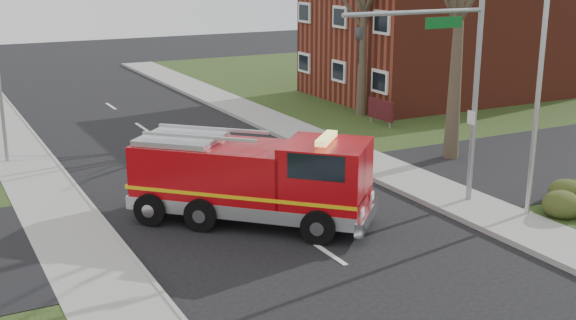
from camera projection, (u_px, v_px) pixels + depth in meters
name	position (u px, v px, depth m)	size (l,w,h in m)	color
ground	(327.00, 253.00, 20.48)	(120.00, 120.00, 0.00)	black
sidewalk_right	(492.00, 215.00, 23.25)	(2.40, 80.00, 0.15)	gray
sidewalk_left	(110.00, 296.00, 17.68)	(2.40, 80.00, 0.15)	gray
brick_building	(446.00, 35.00, 43.38)	(15.40, 10.40, 7.25)	maroon
health_center_sign	(381.00, 110.00, 35.62)	(0.12, 2.00, 1.40)	#430F14
traffic_signal_mast	(446.00, 68.00, 22.84)	(5.29, 0.18, 6.80)	gray
streetlight_pole	(538.00, 78.00, 22.05)	(1.48, 0.16, 8.40)	#B7BABF
fire_engine	(254.00, 181.00, 22.57)	(7.02, 6.95, 2.97)	#A0070D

